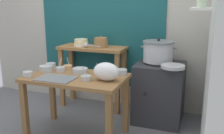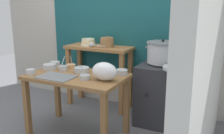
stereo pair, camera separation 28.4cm
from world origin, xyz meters
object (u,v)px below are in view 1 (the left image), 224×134
back_shelf_table (93,62)px  plastic_bag (106,72)px  steamer_pot (158,51)px  prep_bowl_6 (28,74)px  stove_block (159,92)px  serving_tray (56,78)px  wide_pan (173,67)px  prep_bowl_3 (80,70)px  clay_pot (101,42)px  ladle (86,45)px  prep_bowl_2 (121,72)px  prep_bowl_8 (51,65)px  prep_table (76,86)px  prep_bowl_1 (46,68)px  bowl_stack_enamel (81,43)px  prep_bowl_4 (99,72)px  prep_bowl_5 (68,67)px  prep_bowl_0 (86,78)px  prep_bowl_7 (61,69)px

back_shelf_table → plastic_bag: 1.09m
steamer_pot → prep_bowl_6: 1.58m
stove_block → plastic_bag: size_ratio=2.81×
back_shelf_table → serving_tray: size_ratio=2.40×
serving_tray → wide_pan: wide_pan is taller
prep_bowl_3 → stove_block: bearing=36.9°
back_shelf_table → clay_pot: bearing=0.0°
prep_bowl_6 → serving_tray: bearing=5.9°
ladle → prep_bowl_2: (0.69, -0.53, -0.18)m
ladle → wide_pan: bearing=-12.7°
back_shelf_table → plastic_bag: bearing=-58.0°
stove_block → prep_bowl_8: size_ratio=6.58×
plastic_bag → prep_bowl_3: 0.43m
plastic_bag → prep_bowl_3: (-0.39, 0.17, -0.07)m
prep_table → prep_bowl_3: bearing=94.0°
prep_bowl_8 → prep_bowl_1: bearing=-77.7°
bowl_stack_enamel → prep_bowl_4: size_ratio=1.54×
ladle → prep_bowl_5: size_ratio=1.82×
prep_bowl_4 → prep_table: bearing=-148.3°
bowl_stack_enamel → plastic_bag: bowl_stack_enamel is taller
prep_bowl_4 → ladle: bearing=126.2°
plastic_bag → wide_pan: size_ratio=1.00×
stove_block → steamer_pot: size_ratio=1.75×
stove_block → prep_bowl_0: size_ratio=5.05×
ladle → prep_bowl_6: (-0.24, -0.97, -0.18)m
prep_bowl_3 → prep_bowl_8: prep_bowl_8 is taller
stove_block → ladle: ladle is taller
stove_block → prep_bowl_5: bearing=-154.5°
prep_table → stove_block: stove_block is taller
prep_bowl_6 → prep_bowl_8: 0.41m
prep_bowl_3 → wide_pan: bearing=20.0°
ladle → prep_bowl_4: (0.46, -0.63, -0.19)m
ladle → prep_bowl_5: 0.56m
steamer_pot → prep_bowl_5: (-1.01, -0.52, -0.17)m
prep_bowl_1 → prep_bowl_2: 0.89m
steamer_pot → prep_bowl_5: 1.15m
prep_table → back_shelf_table: (-0.19, 0.87, 0.07)m
prep_bowl_3 → serving_tray: bearing=-114.7°
prep_bowl_2 → prep_bowl_7: bearing=-169.2°
prep_bowl_5 → prep_bowl_8: size_ratio=1.29×
prep_bowl_0 → prep_bowl_1: prep_bowl_0 is taller
prep_bowl_3 → prep_bowl_7: (-0.24, -0.03, 0.00)m
prep_bowl_1 → prep_bowl_8: bearing=102.3°
back_shelf_table → stove_block: bearing=-7.4°
serving_tray → prep_bowl_4: bearing=39.8°
prep_bowl_1 → prep_bowl_5: 0.26m
prep_table → prep_bowl_6: 0.54m
back_shelf_table → stove_block: size_ratio=1.23×
prep_bowl_0 → prep_bowl_4: size_ratio=1.11×
prep_bowl_2 → prep_bowl_7: 0.72m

